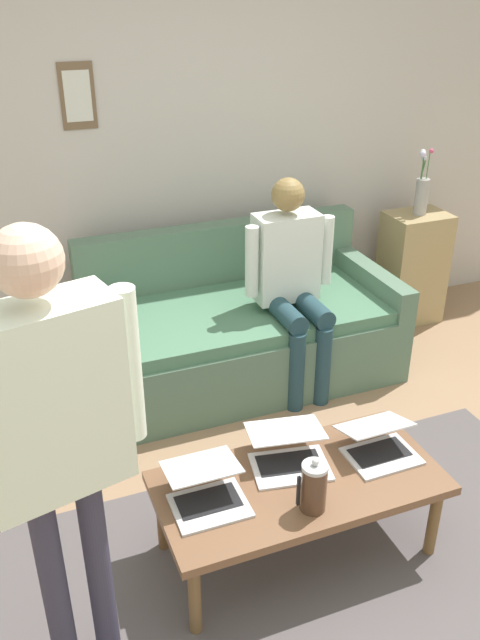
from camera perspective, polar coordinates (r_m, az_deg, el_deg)
ground_plane at (r=3.11m, az=5.97°, el=-19.76°), size 7.68×7.68×0.00m
area_rug at (r=3.09m, az=5.65°, el=-20.15°), size 2.80×1.41×0.01m
back_wall at (r=4.27m, az=-6.97°, el=14.80°), size 7.04×0.11×2.70m
couch at (r=4.16m, az=-0.04°, el=-0.78°), size 1.87×0.94×0.88m
coffee_table at (r=2.90m, az=5.08°, el=-14.09°), size 1.21×0.58×0.40m
laptop_left at (r=2.92m, az=4.17°, el=-11.38°), size 0.38×0.38×0.14m
laptop_center at (r=3.03m, az=11.81°, el=-10.45°), size 0.31×0.30×0.15m
laptop_right at (r=2.74m, az=-2.87°, el=-14.49°), size 0.30×0.33×0.14m
french_press at (r=2.68m, az=6.33°, el=-14.02°), size 0.12×0.10×0.24m
side_shelf at (r=4.95m, az=14.53°, el=4.37°), size 0.42×0.32×0.81m
flower_vase at (r=4.77m, az=15.31°, el=10.58°), size 0.09×0.09×0.45m
person_standing at (r=2.06m, az=-15.80°, el=-8.55°), size 0.60×0.29×1.72m
person_seated at (r=3.88m, az=4.43°, el=3.86°), size 0.55×0.51×1.28m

